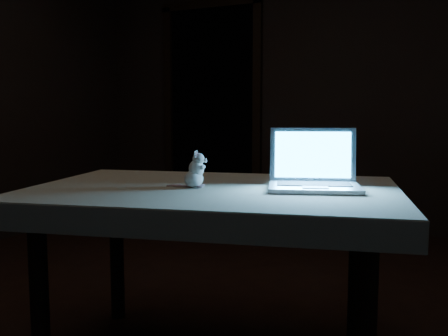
% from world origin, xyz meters
% --- Properties ---
extents(floor, '(5.00, 5.00, 0.00)m').
position_xyz_m(floor, '(0.00, 0.00, 0.00)').
color(floor, black).
rests_on(floor, ground).
extents(back_wall, '(4.50, 0.04, 2.60)m').
position_xyz_m(back_wall, '(0.00, 2.50, 1.30)').
color(back_wall, black).
rests_on(back_wall, ground).
extents(doorway, '(1.06, 0.36, 2.13)m').
position_xyz_m(doorway, '(-1.10, 2.50, 1.06)').
color(doorway, black).
rests_on(doorway, back_wall).
extents(table, '(1.52, 1.16, 0.73)m').
position_xyz_m(table, '(0.24, -0.19, 0.37)').
color(table, black).
rests_on(table, floor).
extents(tablecloth, '(1.72, 1.47, 0.09)m').
position_xyz_m(tablecloth, '(0.25, -0.17, 0.69)').
color(tablecloth, beige).
rests_on(tablecloth, table).
extents(laptop, '(0.43, 0.40, 0.24)m').
position_xyz_m(laptop, '(0.62, -0.09, 0.86)').
color(laptop, '#AFAEB3').
rests_on(laptop, tablecloth).
extents(plush_mouse, '(0.15, 0.15, 0.15)m').
position_xyz_m(plush_mouse, '(0.17, -0.23, 0.81)').
color(plush_mouse, silver).
rests_on(plush_mouse, tablecloth).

